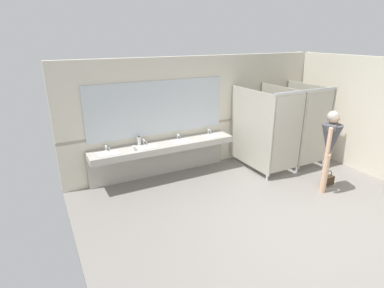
{
  "coord_description": "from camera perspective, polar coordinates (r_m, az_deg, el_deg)",
  "views": [
    {
      "loc": [
        -3.61,
        -3.17,
        3.07
      ],
      "look_at": [
        -1.22,
        1.4,
        1.23
      ],
      "focal_mm": 28.7,
      "sensor_mm": 36.0,
      "label": 1
    }
  ],
  "objects": [
    {
      "name": "soap_dispenser",
      "position": [
        6.71,
        -9.79,
        0.55
      ],
      "size": [
        0.07,
        0.07,
        0.21
      ],
      "color": "white",
      "rests_on": "vanity_counter"
    },
    {
      "name": "ground_plane",
      "position": [
        5.73,
        18.14,
        -14.52
      ],
      "size": [
        6.74,
        6.66,
        0.1
      ],
      "primitive_type": "cube",
      "color": "gray"
    },
    {
      "name": "person_standing",
      "position": [
        6.66,
        24.27,
        0.45
      ],
      "size": [
        0.55,
        0.55,
        1.7
      ],
      "color": "#DBAD89",
      "rests_on": "ground_plane"
    },
    {
      "name": "mirror_panel",
      "position": [
        6.81,
        -6.3,
        6.68
      ],
      "size": [
        3.17,
        0.02,
        1.18
      ],
      "primitive_type": "cube",
      "color": "silver",
      "rests_on": "wall_back"
    },
    {
      "name": "vanity_counter",
      "position": [
        6.91,
        -5.4,
        -1.42
      ],
      "size": [
        3.27,
        0.54,
        0.94
      ],
      "color": "#B2ADA3",
      "rests_on": "ground_plane"
    },
    {
      "name": "wall_back_tile_band",
      "position": [
        7.45,
        2.49,
        3.83
      ],
      "size": [
        6.74,
        0.01,
        0.06
      ],
      "primitive_type": "cube",
      "color": "#9E937F",
      "rests_on": "wall_back"
    },
    {
      "name": "handbag",
      "position": [
        7.31,
        23.94,
        -6.11
      ],
      "size": [
        0.25,
        0.14,
        0.33
      ],
      "color": "#3F2D1E",
      "rests_on": "ground_plane"
    },
    {
      "name": "paper_cup",
      "position": [
        6.45,
        -10.72,
        -0.74
      ],
      "size": [
        0.07,
        0.07,
        0.09
      ],
      "primitive_type": "cylinder",
      "color": "white",
      "rests_on": "vanity_counter"
    },
    {
      "name": "bathroom_stalls",
      "position": [
        7.69,
        16.93,
        3.32
      ],
      "size": [
        1.86,
        1.53,
        1.96
      ],
      "color": "#B2AD9E",
      "rests_on": "ground_plane"
    },
    {
      "name": "wall_back",
      "position": [
        7.43,
        2.27,
        5.94
      ],
      "size": [
        6.74,
        0.12,
        2.64
      ],
      "primitive_type": "cube",
      "color": "beige",
      "rests_on": "ground_plane"
    }
  ]
}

